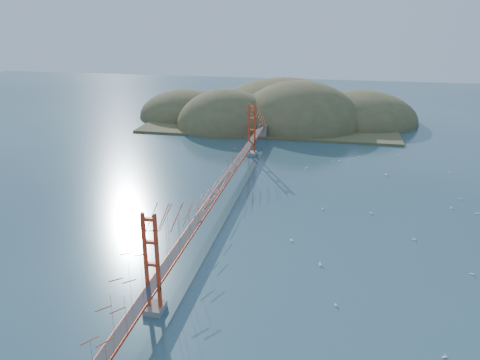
% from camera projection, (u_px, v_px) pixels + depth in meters
% --- Properties ---
extents(ground, '(320.00, 320.00, 0.00)m').
position_uv_depth(ground, '(220.00, 206.00, 78.69)').
color(ground, '#2B4A56').
rests_on(ground, ground).
extents(bridge, '(2.20, 94.40, 12.00)m').
position_uv_depth(bridge, '(220.00, 166.00, 76.47)').
color(bridge, gray).
rests_on(bridge, ground).
extents(far_headlands, '(84.00, 58.00, 25.00)m').
position_uv_depth(far_headlands, '(281.00, 119.00, 141.41)').
color(far_headlands, brown).
rests_on(far_headlands, ground).
extents(sailboat_9, '(0.52, 0.56, 0.63)m').
position_uv_depth(sailboat_9, '(451.00, 208.00, 77.45)').
color(sailboat_9, white).
rests_on(sailboat_9, ground).
extents(sailboat_11, '(0.53, 0.53, 0.58)m').
position_uv_depth(sailboat_11, '(460.00, 198.00, 81.31)').
color(sailboat_11, white).
rests_on(sailboat_11, ground).
extents(sailboat_1, '(0.58, 0.58, 0.61)m').
position_uv_depth(sailboat_1, '(414.00, 239.00, 66.83)').
color(sailboat_1, white).
rests_on(sailboat_1, ground).
extents(sailboat_13, '(0.57, 0.57, 0.63)m').
position_uv_depth(sailboat_13, '(445.00, 356.00, 44.10)').
color(sailboat_13, white).
rests_on(sailboat_13, ground).
extents(sailboat_15, '(0.70, 0.70, 0.74)m').
position_uv_depth(sailboat_15, '(386.00, 174.00, 93.25)').
color(sailboat_15, white).
rests_on(sailboat_15, ground).
extents(sailboat_3, '(0.53, 0.44, 0.62)m').
position_uv_depth(sailboat_3, '(333.00, 161.00, 101.79)').
color(sailboat_3, white).
rests_on(sailboat_3, ground).
extents(sailboat_10, '(0.49, 0.49, 0.55)m').
position_uv_depth(sailboat_10, '(336.00, 304.00, 51.97)').
color(sailboat_10, white).
rests_on(sailboat_10, ground).
extents(sailboat_0, '(0.57, 0.61, 0.69)m').
position_uv_depth(sailboat_0, '(320.00, 264.00, 60.26)').
color(sailboat_0, white).
rests_on(sailboat_0, ground).
extents(sailboat_12, '(0.60, 0.53, 0.69)m').
position_uv_depth(sailboat_12, '(359.00, 157.00, 104.42)').
color(sailboat_12, white).
rests_on(sailboat_12, ground).
extents(sailboat_16, '(0.58, 0.58, 0.62)m').
position_uv_depth(sailboat_16, '(371.00, 213.00, 75.52)').
color(sailboat_16, white).
rests_on(sailboat_16, ground).
extents(sailboat_7, '(0.65, 0.64, 0.73)m').
position_uv_depth(sailboat_7, '(339.00, 161.00, 101.79)').
color(sailboat_7, white).
rests_on(sailboat_7, ground).
extents(sailboat_6, '(0.54, 0.56, 0.63)m').
position_uv_depth(sailboat_6, '(292.00, 240.00, 66.63)').
color(sailboat_6, white).
rests_on(sailboat_6, ground).
extents(sailboat_14, '(0.42, 0.52, 0.61)m').
position_uv_depth(sailboat_14, '(322.00, 209.00, 77.11)').
color(sailboat_14, white).
rests_on(sailboat_14, ground).
extents(sailboat_2, '(0.54, 0.53, 0.61)m').
position_uv_depth(sailboat_2, '(472.00, 273.00, 58.06)').
color(sailboat_2, white).
rests_on(sailboat_2, ground).
extents(sailboat_17, '(0.54, 0.51, 0.61)m').
position_uv_depth(sailboat_17, '(399.00, 155.00, 105.68)').
color(sailboat_17, white).
rests_on(sailboat_17, ground).
extents(sailboat_8, '(0.50, 0.45, 0.56)m').
position_uv_depth(sailboat_8, '(450.00, 172.00, 94.62)').
color(sailboat_8, white).
rests_on(sailboat_8, ground).
extents(sailboat_extra_0, '(0.62, 0.62, 0.70)m').
position_uv_depth(sailboat_extra_0, '(306.00, 168.00, 97.22)').
color(sailboat_extra_0, white).
rests_on(sailboat_extra_0, ground).
extents(sailboat_extra_1, '(0.66, 0.59, 0.74)m').
position_uv_depth(sailboat_extra_1, '(478.00, 213.00, 75.36)').
color(sailboat_extra_1, white).
rests_on(sailboat_extra_1, ground).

